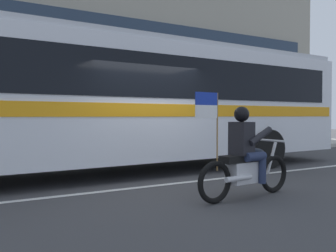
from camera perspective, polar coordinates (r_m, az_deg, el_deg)
ground_plane at (r=7.81m, az=-3.28°, el=-8.74°), size 60.00×60.00×0.00m
sidewalk_curb at (r=12.52m, az=-13.76°, el=-4.50°), size 28.00×3.80×0.15m
lane_center_stripe at (r=7.28m, az=-1.15°, el=-9.46°), size 26.60×0.14×0.01m
transit_bus at (r=8.85m, az=-5.71°, el=4.73°), size 12.45×3.00×3.22m
motorcycle_with_rider at (r=6.22m, az=12.34°, el=-5.23°), size 2.19×0.64×1.78m
fire_hydrant at (r=12.18m, az=-2.34°, el=-2.53°), size 0.22×0.30×0.75m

